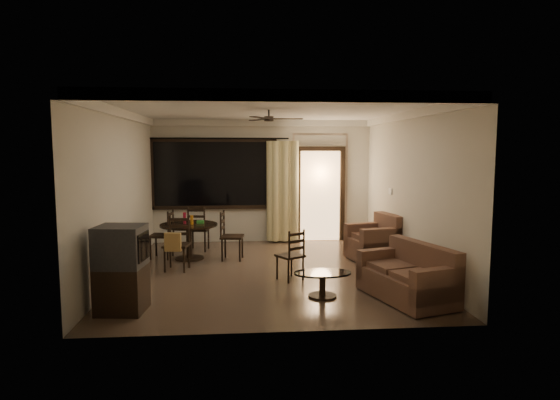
{
  "coord_description": "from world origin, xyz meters",
  "views": [
    {
      "loc": [
        -0.46,
        -8.02,
        2.13
      ],
      "look_at": [
        0.21,
        0.2,
        1.24
      ],
      "focal_mm": 30.0,
      "sensor_mm": 36.0,
      "label": 1
    }
  ],
  "objects": [
    {
      "name": "sofa",
      "position": [
        1.91,
        -1.69,
        0.31
      ],
      "size": [
        1.16,
        1.61,
        0.78
      ],
      "rotation": [
        0.0,
        0.0,
        0.3
      ],
      "color": "#4A2922",
      "rests_on": "ground"
    },
    {
      "name": "coffee_table",
      "position": [
        0.69,
        -1.49,
        0.24
      ],
      "size": [
        0.83,
        0.5,
        0.37
      ],
      "rotation": [
        0.0,
        0.0,
        -0.18
      ],
      "color": "black",
      "rests_on": "ground"
    },
    {
      "name": "ground",
      "position": [
        0.0,
        0.0,
        0.0
      ],
      "size": [
        5.5,
        5.5,
        0.0
      ],
      "primitive_type": "plane",
      "color": "#7F6651",
      "rests_on": "ground"
    },
    {
      "name": "side_chair",
      "position": [
        0.32,
        -0.57,
        0.25
      ],
      "size": [
        0.52,
        0.52,
        0.85
      ],
      "rotation": [
        0.0,
        0.0,
        3.71
      ],
      "color": "black",
      "rests_on": "ground"
    },
    {
      "name": "dining_table",
      "position": [
        -1.5,
        1.06,
        0.55
      ],
      "size": [
        1.11,
        1.11,
        0.91
      ],
      "rotation": [
        0.0,
        0.0,
        -0.14
      ],
      "color": "black",
      "rests_on": "ground"
    },
    {
      "name": "dining_chair_north",
      "position": [
        -1.39,
        1.84,
        0.28
      ],
      "size": [
        0.48,
        0.48,
        0.95
      ],
      "rotation": [
        0.0,
        0.0,
        3.0
      ],
      "color": "black",
      "rests_on": "ground"
    },
    {
      "name": "dining_chair_west",
      "position": [
        -2.04,
        1.18,
        0.28
      ],
      "size": [
        0.48,
        0.48,
        0.95
      ],
      "rotation": [
        0.0,
        0.0,
        -1.71
      ],
      "color": "black",
      "rests_on": "ground"
    },
    {
      "name": "tv_cabinet",
      "position": [
        -2.05,
        -1.88,
        0.58
      ],
      "size": [
        0.66,
        0.6,
        1.15
      ],
      "rotation": [
        0.0,
        0.0,
        -0.1
      ],
      "color": "black",
      "rests_on": "ground"
    },
    {
      "name": "room_shell",
      "position": [
        0.59,
        1.77,
        1.83
      ],
      "size": [
        5.5,
        6.7,
        5.5
      ],
      "color": "beige",
      "rests_on": "ground"
    },
    {
      "name": "dining_chair_south",
      "position": [
        -1.62,
        0.21,
        0.31
      ],
      "size": [
        0.48,
        0.52,
        0.95
      ],
      "rotation": [
        0.0,
        0.0,
        -0.14
      ],
      "color": "black",
      "rests_on": "ground"
    },
    {
      "name": "dining_chair_east",
      "position": [
        -0.67,
        0.94,
        0.28
      ],
      "size": [
        0.48,
        0.48,
        0.95
      ],
      "rotation": [
        0.0,
        0.0,
        1.43
      ],
      "color": "black",
      "rests_on": "ground"
    },
    {
      "name": "armchair",
      "position": [
        2.1,
        0.68,
        0.36
      ],
      "size": [
        1.03,
        1.03,
        0.87
      ],
      "rotation": [
        0.0,
        0.0,
        0.22
      ],
      "color": "#4A2922",
      "rests_on": "ground"
    }
  ]
}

